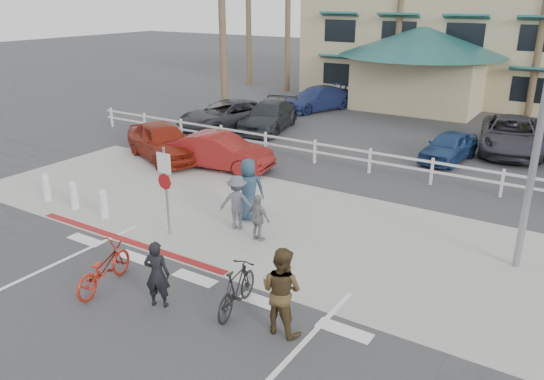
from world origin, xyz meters
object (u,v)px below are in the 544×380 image
Objects in this scene: car_red_compact at (163,141)px; sign_post at (166,187)px; car_white_sedan at (220,151)px; bike_black at (237,289)px; bike_red at (104,268)px.

sign_post is at bearing -111.35° from car_red_compact.
sign_post reaches higher than car_white_sedan.
bike_black is 0.42× the size of car_white_sedan.
bike_red is 3.33m from bike_black.
sign_post is 4.61m from bike_black.
sign_post is 0.68× the size of car_white_sedan.
car_red_compact is at bearing 134.42° from sign_post.
car_white_sedan is at bearing -59.86° from bike_black.
car_white_sedan reaches higher than bike_black.
car_white_sedan is (-6.54, 7.86, 0.17)m from bike_black.
car_red_compact is at bearing -66.96° from bike_red.
car_red_compact is (-6.09, 8.46, 0.27)m from bike_red.
bike_red is at bearing 5.80° from bike_black.
sign_post is 6.31m from car_white_sedan.
bike_black is at bearing -28.32° from sign_post.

